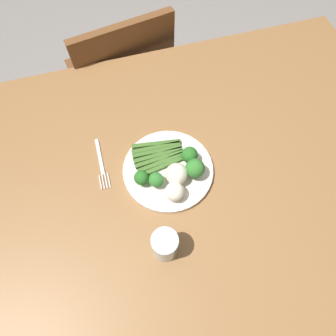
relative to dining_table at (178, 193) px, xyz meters
The scene contains 13 objects.
ground_plane 0.69m from the dining_table, ahead, with size 6.00×6.00×0.02m, color gray.
dining_table is the anchor object (origin of this frame).
chair 0.67m from the dining_table, 85.11° to the right, with size 0.46×0.46×0.87m.
plate 0.11m from the dining_table, 59.07° to the right, with size 0.25×0.25×0.01m, color silver.
asparagus_bundle 0.15m from the dining_table, 66.10° to the right, with size 0.15×0.11×0.01m.
broccoli_right 0.17m from the dining_table, ahead, with size 0.04×0.04×0.05m.
broccoli_left 0.15m from the dining_table, behind, with size 0.05×0.05×0.06m.
broccoli_near_center 0.16m from the dining_table, 133.21° to the right, with size 0.05×0.05×0.06m.
broccoli_back 0.15m from the dining_table, ahead, with size 0.04×0.04×0.05m.
cauliflower_edge 0.14m from the dining_table, 15.10° to the right, with size 0.06×0.06×0.06m, color silver.
cauliflower_near_fork 0.15m from the dining_table, 59.49° to the left, with size 0.05×0.05×0.05m, color white.
fork 0.25m from the dining_table, 28.70° to the right, with size 0.03×0.17×0.00m.
water_glass 0.24m from the dining_table, 62.79° to the left, with size 0.06×0.06×0.10m, color silver.
Camera 1 is at (0.12, 0.33, 1.55)m, focal length 32.46 mm.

